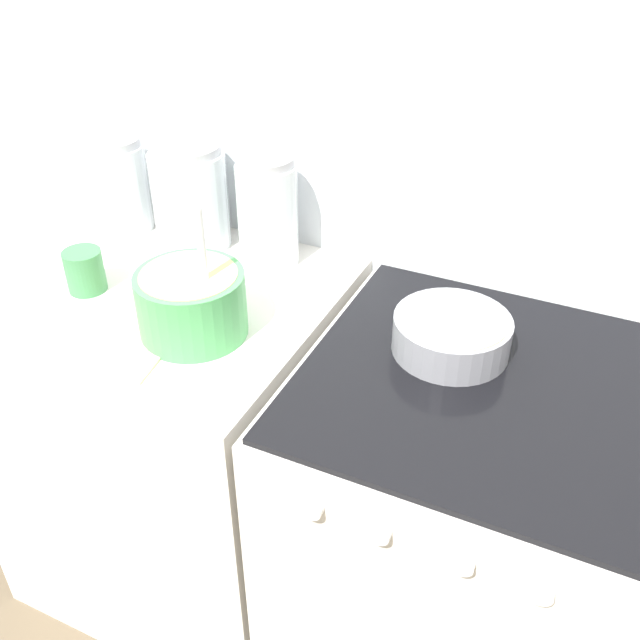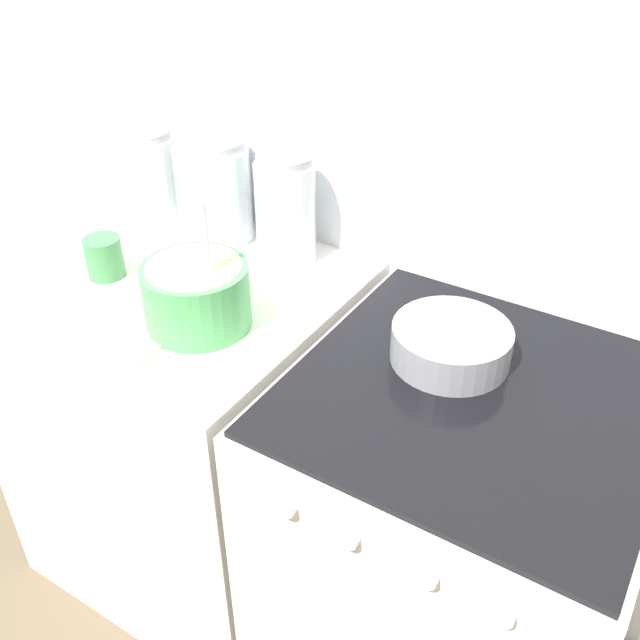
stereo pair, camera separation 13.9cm
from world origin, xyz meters
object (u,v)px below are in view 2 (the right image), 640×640
Objects in this scene: storage_jar_middle at (214,197)px; storage_jar_right at (286,216)px; storage_jar_left at (151,181)px; tin_can at (104,257)px; baking_pan at (451,343)px; mixing_bowl at (196,292)px; stove at (451,553)px.

storage_jar_right is at bearing 0.00° from storage_jar_middle.
storage_jar_left is 2.49× the size of tin_can.
storage_jar_left is (-0.91, 0.16, 0.06)m from baking_pan.
storage_jar_middle is at bearing 71.51° from tin_can.
baking_pan is at bearing 18.17° from mixing_bowl.
baking_pan is at bearing 8.66° from tin_can.
stove is at bearing -16.29° from storage_jar_middle.
tin_can reaches higher than stove.
mixing_bowl is 0.53m from storage_jar_left.
storage_jar_right reaches higher than storage_jar_left.
mixing_bowl is 1.24× the size of baking_pan.
stove is at bearing -21.77° from storage_jar_right.
baking_pan is 0.89× the size of storage_jar_right.
mixing_bowl is at bearing -56.73° from storage_jar_middle.
tin_can is (-0.31, 0.04, -0.03)m from mixing_bowl.
storage_jar_left is (-0.42, 0.32, 0.02)m from mixing_bowl.
tin_can is at bearing -68.03° from storage_jar_left.
baking_pan is at bearing -18.46° from storage_jar_right.
storage_jar_right is at bearing 43.00° from tin_can.
stove is 3.85× the size of storage_jar_left.
tin_can is (0.11, -0.28, -0.05)m from storage_jar_left.
storage_jar_left is (-0.99, 0.23, 0.55)m from stove.
storage_jar_middle is (0.21, 0.00, 0.01)m from storage_jar_left.
stove is 0.99m from storage_jar_middle.
storage_jar_left is at bearing 142.54° from mixing_bowl.
stove is 3.52× the size of storage_jar_right.
storage_jar_left is at bearing 169.81° from baking_pan.
storage_jar_middle is (-0.78, 0.23, 0.56)m from stove.
tin_can is (-0.30, -0.28, -0.06)m from storage_jar_right.
storage_jar_right is (0.21, 0.00, 0.00)m from storage_jar_middle.
baking_pan is 0.90× the size of storage_jar_middle.
tin_can is at bearing -137.00° from storage_jar_right.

